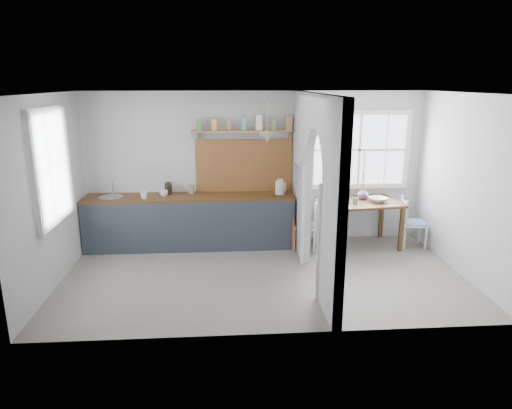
{
  "coord_description": "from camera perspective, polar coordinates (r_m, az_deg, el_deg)",
  "views": [
    {
      "loc": [
        -0.55,
        -6.16,
        2.76
      ],
      "look_at": [
        -0.09,
        0.28,
        1.0
      ],
      "focal_mm": 32.0,
      "sensor_mm": 36.0,
      "label": 1
    }
  ],
  "objects": [
    {
      "name": "kettle",
      "position": [
        7.73,
        2.99,
        2.25
      ],
      "size": [
        0.25,
        0.21,
        0.25
      ],
      "primitive_type": null,
      "rotation": [
        0.0,
        0.0,
        -0.24
      ],
      "color": "silver",
      "rests_on": "counter"
    },
    {
      "name": "table_cup",
      "position": [
        7.71,
        12.3,
        0.5
      ],
      "size": [
        0.13,
        0.13,
        0.1
      ],
      "primitive_type": "imported",
      "rotation": [
        0.0,
        0.0,
        -0.29
      ],
      "color": "#6A9065",
      "rests_on": "dining_table"
    },
    {
      "name": "utensil_rail",
      "position": [
        7.27,
        5.19,
        4.78
      ],
      "size": [
        0.02,
        0.5,
        0.02
      ],
      "primitive_type": "cylinder",
      "rotation": [
        1.57,
        0.0,
        0.0
      ],
      "color": "silver",
      "rests_on": "partition"
    },
    {
      "name": "plate",
      "position": [
        7.75,
        11.18,
        0.31
      ],
      "size": [
        0.2,
        0.2,
        0.02
      ],
      "primitive_type": "cylinder",
      "rotation": [
        0.0,
        0.0,
        -0.08
      ],
      "color": "#393130",
      "rests_on": "dining_table"
    },
    {
      "name": "shelf",
      "position": [
        7.69,
        -1.51,
        9.56
      ],
      "size": [
        1.75,
        0.2,
        0.21
      ],
      "color": "#A3724B",
      "rests_on": "walls"
    },
    {
      "name": "vase",
      "position": [
        8.01,
        13.24,
        1.36
      ],
      "size": [
        0.2,
        0.2,
        0.2
      ],
      "primitive_type": "imported",
      "rotation": [
        0.0,
        0.0,
        0.05
      ],
      "color": "#704D76",
      "rests_on": "dining_table"
    },
    {
      "name": "jar",
      "position": [
        7.83,
        -8.06,
        1.93
      ],
      "size": [
        0.1,
        0.1,
        0.16
      ],
      "primitive_type": "cylinder",
      "rotation": [
        0.0,
        0.0,
        -0.02
      ],
      "color": "gray",
      "rests_on": "counter"
    },
    {
      "name": "pendant_lamp",
      "position": [
        7.39,
        1.4,
        8.38
      ],
      "size": [
        0.26,
        0.26,
        0.16
      ],
      "primitive_type": "cone",
      "color": "silver",
      "rests_on": "ceiling"
    },
    {
      "name": "chair_right",
      "position": [
        8.23,
        19.08,
        -2.11
      ],
      "size": [
        0.44,
        0.44,
        0.85
      ],
      "primitive_type": null,
      "rotation": [
        0.0,
        0.0,
        1.44
      ],
      "color": "silver",
      "rests_on": "floor"
    },
    {
      "name": "kitchen_window",
      "position": [
        6.67,
        -24.44,
        4.29
      ],
      "size": [
        0.1,
        1.16,
        1.5
      ],
      "primitive_type": null,
      "color": "white",
      "rests_on": "walls"
    },
    {
      "name": "counter",
      "position": [
        7.85,
        -8.14,
        -2.0
      ],
      "size": [
        3.5,
        0.6,
        0.9
      ],
      "color": "#4E321A",
      "rests_on": "floor"
    },
    {
      "name": "sink",
      "position": [
        7.91,
        -17.7,
        0.82
      ],
      "size": [
        0.4,
        0.4,
        0.02
      ],
      "primitive_type": "cylinder",
      "color": "silver",
      "rests_on": "counter"
    },
    {
      "name": "knife_block",
      "position": [
        7.87,
        -10.9,
        2.01
      ],
      "size": [
        0.1,
        0.13,
        0.2
      ],
      "primitive_type": "cube",
      "rotation": [
        0.0,
        0.0,
        -0.12
      ],
      "color": "#422A1F",
      "rests_on": "counter"
    },
    {
      "name": "towel_magenta",
      "position": [
        7.65,
        4.65,
        -3.79
      ],
      "size": [
        0.02,
        0.03,
        0.61
      ],
      "primitive_type": "cube",
      "color": "#B23270",
      "rests_on": "counter"
    },
    {
      "name": "mug_a",
      "position": [
        7.63,
        -13.84,
        1.12
      ],
      "size": [
        0.16,
        0.16,
        0.12
      ],
      "primitive_type": "imported",
      "rotation": [
        0.0,
        0.0,
        0.38
      ],
      "color": "beige",
      "rests_on": "counter"
    },
    {
      "name": "bowl",
      "position": [
        7.91,
        15.02,
        0.61
      ],
      "size": [
        0.39,
        0.39,
        0.07
      ],
      "primitive_type": "imported",
      "rotation": [
        0.0,
        0.0,
        0.37
      ],
      "color": "white",
      "rests_on": "dining_table"
    },
    {
      "name": "walls",
      "position": [
        6.35,
        1.0,
        1.94
      ],
      "size": [
        5.81,
        3.21,
        2.6
      ],
      "color": "silver",
      "rests_on": "floor"
    },
    {
      "name": "dining_table",
      "position": [
        7.99,
        12.81,
        -2.37
      ],
      "size": [
        1.36,
        0.99,
        0.8
      ],
      "primitive_type": null,
      "rotation": [
        0.0,
        0.0,
        0.12
      ],
      "color": "#4E321A",
      "rests_on": "floor"
    },
    {
      "name": "mug_b",
      "position": [
        7.72,
        -11.46,
        1.38
      ],
      "size": [
        0.17,
        0.17,
        0.11
      ],
      "primitive_type": "imported",
      "rotation": [
        0.0,
        0.0,
        -0.29
      ],
      "color": "white",
      "rests_on": "counter"
    },
    {
      "name": "floor",
      "position": [
        6.77,
        0.95,
        -8.84
      ],
      "size": [
        5.8,
        3.2,
        0.01
      ],
      "primitive_type": "cube",
      "color": "#6F675B",
      "rests_on": "ground"
    },
    {
      "name": "partition",
      "position": [
        6.47,
        7.16,
        3.44
      ],
      "size": [
        0.12,
        3.2,
        2.6
      ],
      "color": "silver",
      "rests_on": "floor"
    },
    {
      "name": "nook_window",
      "position": [
        8.15,
        12.82,
        6.66
      ],
      "size": [
        1.76,
        0.1,
        1.3
      ],
      "primitive_type": null,
      "color": "white",
      "rests_on": "walls"
    },
    {
      "name": "towel_orange",
      "position": [
        7.6,
        4.72,
        -4.12
      ],
      "size": [
        0.02,
        0.03,
        0.55
      ],
      "primitive_type": "cube",
      "color": "#CE5712",
      "rests_on": "counter"
    },
    {
      "name": "ceiling",
      "position": [
        6.18,
        1.06,
        13.75
      ],
      "size": [
        5.8,
        3.2,
        0.01
      ],
      "primitive_type": "cube",
      "color": "silver",
      "rests_on": "walls"
    },
    {
      "name": "chair_left",
      "position": [
        7.75,
        6.19,
        -2.5
      ],
      "size": [
        0.46,
        0.46,
        0.82
      ],
      "primitive_type": null,
      "rotation": [
        0.0,
        0.0,
        -1.82
      ],
      "color": "silver",
      "rests_on": "floor"
    },
    {
      "name": "backsplash",
      "position": [
        7.86,
        -1.5,
        4.89
      ],
      "size": [
        1.65,
        0.03,
        0.9
      ],
      "primitive_type": "cube",
      "color": "brown",
      "rests_on": "walls"
    }
  ]
}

